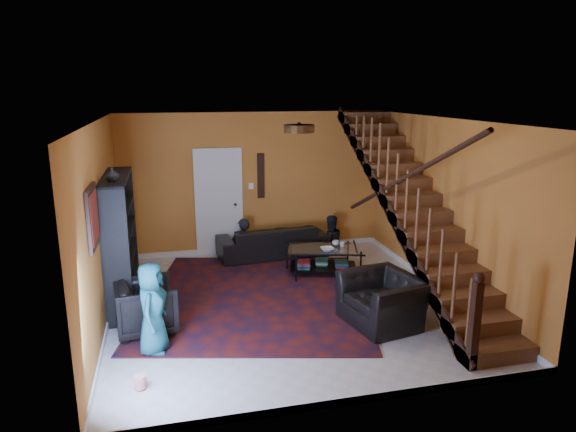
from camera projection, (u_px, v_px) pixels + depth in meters
name	position (u px, v px, depth m)	size (l,w,h in m)	color
floor	(285.00, 303.00, 7.97)	(5.50, 5.50, 0.00)	beige
room	(193.00, 277.00, 8.91)	(5.50, 5.50, 5.50)	#C97C2C
staircase	(415.00, 208.00, 8.11)	(0.95, 5.02, 3.18)	brown
bookshelf	(121.00, 243.00, 7.76)	(0.35, 1.80, 2.00)	black
door	(219.00, 204.00, 10.13)	(0.82, 0.05, 2.05)	silver
framed_picture	(93.00, 217.00, 6.11)	(0.04, 0.74, 0.74)	maroon
wall_hanging	(261.00, 176.00, 10.21)	(0.14, 0.03, 0.90)	black
ceiling_fixture	(299.00, 129.00, 6.55)	(0.40, 0.40, 0.10)	#3F2814
rug	(256.00, 297.00, 8.19)	(3.36, 3.84, 0.02)	#4F140E
sofa	(273.00, 241.00, 10.13)	(2.13, 0.83, 0.62)	black
armchair_left	(146.00, 307.00, 6.96)	(0.77, 0.79, 0.72)	black
armchair_right	(383.00, 300.00, 7.20)	(1.08, 0.94, 0.70)	black
person_adult_a	(244.00, 249.00, 10.08)	(0.45, 0.30, 1.25)	black
person_adult_b	(330.00, 244.00, 10.49)	(0.58, 0.45, 1.20)	black
person_child	(152.00, 308.00, 6.36)	(0.58, 0.38, 1.18)	#195862
coffee_table	(323.00, 259.00, 9.19)	(1.39, 1.04, 0.47)	black
cup_a	(336.00, 243.00, 9.28)	(0.12, 0.12, 0.10)	#999999
cup_b	(342.00, 244.00, 9.20)	(0.10, 0.10, 0.09)	#999999
bowl	(327.00, 249.00, 8.99)	(0.23, 0.23, 0.06)	#999999
vase	(112.00, 174.00, 7.01)	(0.18, 0.18, 0.19)	#999999
popcorn_bucket	(140.00, 382.00, 5.66)	(0.13, 0.13, 0.15)	red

